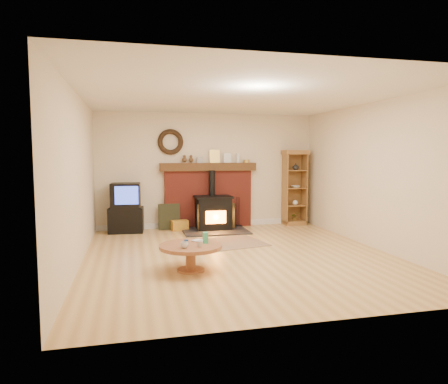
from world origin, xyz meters
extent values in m
plane|color=tan|center=(0.00, 0.00, 0.00)|extent=(5.50, 5.50, 0.00)
cube|color=beige|center=(0.00, 2.75, 1.30)|extent=(5.00, 0.02, 2.60)
cube|color=beige|center=(0.00, -2.75, 1.30)|extent=(5.00, 0.02, 2.60)
cube|color=beige|center=(-2.50, 0.00, 1.30)|extent=(0.02, 5.50, 2.60)
cube|color=beige|center=(2.50, 0.00, 1.30)|extent=(0.02, 5.50, 2.60)
cube|color=white|center=(0.00, 0.00, 2.60)|extent=(5.00, 5.50, 0.02)
cube|color=white|center=(0.00, 2.73, 0.06)|extent=(5.00, 0.04, 0.12)
torus|color=black|center=(-0.85, 2.69, 1.95)|extent=(0.57, 0.11, 0.57)
cube|color=maroon|center=(0.00, 2.67, 0.65)|extent=(2.00, 0.15, 1.30)
cube|color=#341E10|center=(0.00, 2.64, 1.39)|extent=(2.20, 0.22, 0.18)
cube|color=#999999|center=(-0.20, 2.65, 1.55)|extent=(0.13, 0.05, 0.14)
cube|color=gold|center=(0.15, 2.67, 1.63)|extent=(0.24, 0.06, 0.30)
cube|color=white|center=(0.45, 2.67, 1.59)|extent=(0.18, 0.05, 0.22)
cylinder|color=white|center=(0.70, 2.65, 1.59)|extent=(0.08, 0.08, 0.22)
cylinder|color=gold|center=(0.90, 2.65, 1.51)|extent=(0.14, 0.14, 0.07)
cube|color=black|center=(0.04, 2.10, 0.01)|extent=(1.40, 1.00, 0.03)
cube|color=black|center=(0.04, 2.30, 0.37)|extent=(0.74, 0.53, 0.68)
cube|color=black|center=(0.04, 2.30, 0.73)|extent=(0.81, 0.58, 0.04)
cylinder|color=black|center=(0.04, 2.45, 1.03)|extent=(0.14, 0.14, 0.56)
cube|color=orange|center=(0.04, 2.03, 0.32)|extent=(0.44, 0.02, 0.27)
cube|color=black|center=(-0.30, 2.09, 0.35)|extent=(0.17, 0.24, 0.55)
cube|color=black|center=(0.37, 2.09, 0.35)|extent=(0.17, 0.24, 0.55)
cube|color=brown|center=(-0.09, 0.89, 0.01)|extent=(1.74, 1.36, 0.01)
cube|color=black|center=(-1.84, 2.47, 0.27)|extent=(0.76, 0.56, 0.53)
cube|color=black|center=(-1.84, 2.47, 0.80)|extent=(0.64, 0.55, 0.53)
cube|color=blue|center=(-1.82, 2.21, 0.82)|extent=(0.48, 0.06, 0.38)
cube|color=brown|center=(2.06, 2.53, 0.05)|extent=(0.51, 0.37, 0.10)
cube|color=brown|center=(2.06, 2.71, 0.86)|extent=(0.51, 0.02, 1.62)
cube|color=brown|center=(1.81, 2.53, 0.86)|extent=(0.02, 0.37, 1.62)
cube|color=brown|center=(2.30, 2.53, 0.86)|extent=(0.02, 0.37, 1.62)
cube|color=brown|center=(2.06, 2.53, 1.72)|extent=(0.57, 0.41, 0.10)
cube|color=brown|center=(2.06, 2.53, 0.46)|extent=(0.47, 0.33, 0.02)
cube|color=brown|center=(2.06, 2.53, 0.88)|extent=(0.47, 0.33, 0.02)
cube|color=brown|center=(2.06, 2.53, 1.30)|extent=(0.47, 0.33, 0.02)
imported|color=white|center=(2.06, 2.48, 1.39)|extent=(0.15, 0.15, 0.16)
imported|color=white|center=(2.06, 2.48, 0.92)|extent=(0.20, 0.20, 0.05)
sphere|color=white|center=(2.06, 2.48, 0.53)|extent=(0.12, 0.12, 0.12)
imported|color=#3FB882|center=(2.06, 2.48, 0.20)|extent=(0.18, 0.15, 0.19)
cube|color=#C8D028|center=(-0.70, 2.40, 0.11)|extent=(0.38, 0.27, 0.22)
cube|color=black|center=(-0.91, 2.55, 0.29)|extent=(0.48, 0.13, 0.58)
cylinder|color=black|center=(0.68, 2.50, 0.02)|extent=(0.16, 0.16, 0.04)
cylinder|color=black|center=(0.63, 2.50, 0.35)|extent=(0.02, 0.02, 0.70)
cylinder|color=black|center=(0.68, 2.50, 0.35)|extent=(0.02, 0.02, 0.70)
cylinder|color=brown|center=(-0.91, -0.71, 0.01)|extent=(0.40, 0.40, 0.03)
cylinder|color=brown|center=(-0.91, -0.71, 0.18)|extent=(0.14, 0.14, 0.31)
cylinder|color=brown|center=(-0.91, -0.71, 0.36)|extent=(0.90, 0.90, 0.05)
imported|color=white|center=(-1.03, -0.90, 0.43)|extent=(0.11, 0.11, 0.09)
imported|color=white|center=(-0.80, -0.86, 0.43)|extent=(0.09, 0.09, 0.08)
imported|color=#4C331E|center=(-0.82, -0.58, 0.39)|extent=(0.15, 0.20, 0.02)
cylinder|color=navy|center=(-0.97, -0.69, 0.42)|extent=(0.06, 0.06, 0.07)
cube|color=#3FB882|center=(-0.69, -0.67, 0.46)|extent=(0.07, 0.07, 0.16)
camera|label=1|loc=(-1.72, -6.28, 1.67)|focal=32.00mm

